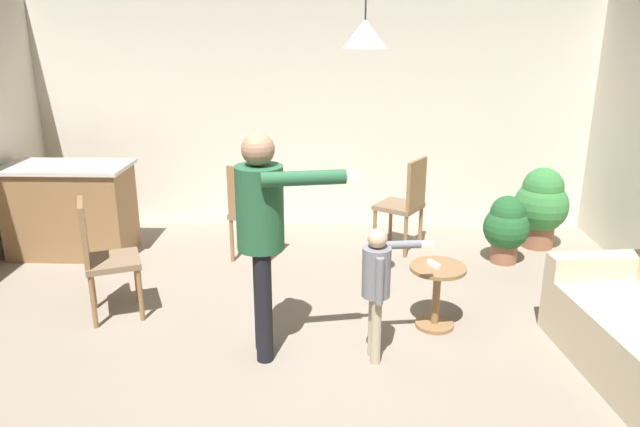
{
  "coord_description": "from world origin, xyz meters",
  "views": [
    {
      "loc": [
        0.32,
        -3.71,
        2.35
      ],
      "look_at": [
        0.18,
        0.46,
        1.0
      ],
      "focal_mm": 33.8,
      "sensor_mm": 36.0,
      "label": 1
    }
  ],
  "objects_px": {
    "person_adult": "(262,222)",
    "potted_plant_corner": "(506,226)",
    "dining_chair_near_wall": "(405,201)",
    "dining_chair_by_counter": "(252,209)",
    "potted_plant_by_wall": "(541,204)",
    "side_table_by_couch": "(437,289)",
    "person_child": "(378,280)",
    "kitchen_counter": "(71,210)",
    "dining_chair_centre_back": "(102,254)",
    "spare_remote_on_table": "(434,264)"
  },
  "relations": [
    {
      "from": "person_adult",
      "to": "potted_plant_corner",
      "type": "xyz_separation_m",
      "value": [
        2.2,
        1.83,
        -0.64
      ]
    },
    {
      "from": "dining_chair_near_wall",
      "to": "dining_chair_by_counter",
      "type": "bearing_deg",
      "value": 133.94
    },
    {
      "from": "potted_plant_by_wall",
      "to": "dining_chair_near_wall",
      "type": "bearing_deg",
      "value": -173.77
    },
    {
      "from": "side_table_by_couch",
      "to": "person_child",
      "type": "xyz_separation_m",
      "value": [
        -0.5,
        -0.5,
        0.29
      ]
    },
    {
      "from": "person_adult",
      "to": "dining_chair_by_counter",
      "type": "height_order",
      "value": "person_adult"
    },
    {
      "from": "person_adult",
      "to": "potted_plant_by_wall",
      "type": "bearing_deg",
      "value": 119.69
    },
    {
      "from": "person_adult",
      "to": "kitchen_counter",
      "type": "bearing_deg",
      "value": -141.68
    },
    {
      "from": "dining_chair_by_counter",
      "to": "person_adult",
      "type": "bearing_deg",
      "value": -61.97
    },
    {
      "from": "dining_chair_centre_back",
      "to": "potted_plant_corner",
      "type": "distance_m",
      "value": 3.8
    },
    {
      "from": "person_adult",
      "to": "person_child",
      "type": "bearing_deg",
      "value": 75.69
    },
    {
      "from": "person_adult",
      "to": "spare_remote_on_table",
      "type": "relative_size",
      "value": 12.64
    },
    {
      "from": "kitchen_counter",
      "to": "dining_chair_by_counter",
      "type": "relative_size",
      "value": 1.26
    },
    {
      "from": "person_adult",
      "to": "potted_plant_by_wall",
      "type": "xyz_separation_m",
      "value": [
        2.67,
        2.29,
        -0.54
      ]
    },
    {
      "from": "kitchen_counter",
      "to": "side_table_by_couch",
      "type": "distance_m",
      "value": 3.84
    },
    {
      "from": "dining_chair_near_wall",
      "to": "potted_plant_by_wall",
      "type": "relative_size",
      "value": 1.15
    },
    {
      "from": "person_adult",
      "to": "dining_chair_near_wall",
      "type": "relative_size",
      "value": 1.64
    },
    {
      "from": "dining_chair_near_wall",
      "to": "potted_plant_corner",
      "type": "relative_size",
      "value": 1.44
    },
    {
      "from": "kitchen_counter",
      "to": "person_child",
      "type": "relative_size",
      "value": 1.26
    },
    {
      "from": "person_child",
      "to": "spare_remote_on_table",
      "type": "distance_m",
      "value": 0.69
    },
    {
      "from": "side_table_by_couch",
      "to": "dining_chair_centre_back",
      "type": "distance_m",
      "value": 2.69
    },
    {
      "from": "person_child",
      "to": "dining_chair_by_counter",
      "type": "bearing_deg",
      "value": -155.89
    },
    {
      "from": "dining_chair_by_counter",
      "to": "potted_plant_by_wall",
      "type": "height_order",
      "value": "dining_chair_by_counter"
    },
    {
      "from": "person_child",
      "to": "dining_chair_centre_back",
      "type": "height_order",
      "value": "same"
    },
    {
      "from": "potted_plant_corner",
      "to": "spare_remote_on_table",
      "type": "bearing_deg",
      "value": -124.02
    },
    {
      "from": "kitchen_counter",
      "to": "person_adult",
      "type": "xyz_separation_m",
      "value": [
        2.24,
        -1.93,
        0.54
      ]
    },
    {
      "from": "dining_chair_near_wall",
      "to": "person_adult",
      "type": "bearing_deg",
      "value": -177.67
    },
    {
      "from": "kitchen_counter",
      "to": "potted_plant_by_wall",
      "type": "distance_m",
      "value": 4.93
    },
    {
      "from": "person_child",
      "to": "dining_chair_near_wall",
      "type": "height_order",
      "value": "same"
    },
    {
      "from": "dining_chair_by_counter",
      "to": "dining_chair_centre_back",
      "type": "distance_m",
      "value": 1.62
    },
    {
      "from": "side_table_by_couch",
      "to": "dining_chair_by_counter",
      "type": "xyz_separation_m",
      "value": [
        -1.65,
        1.35,
        0.22
      ]
    },
    {
      "from": "kitchen_counter",
      "to": "dining_chair_centre_back",
      "type": "xyz_separation_m",
      "value": [
        0.86,
        -1.38,
        0.07
      ]
    },
    {
      "from": "dining_chair_near_wall",
      "to": "potted_plant_by_wall",
      "type": "xyz_separation_m",
      "value": [
        1.46,
        0.16,
        -0.07
      ]
    },
    {
      "from": "person_adult",
      "to": "dining_chair_centre_back",
      "type": "height_order",
      "value": "person_adult"
    },
    {
      "from": "side_table_by_couch",
      "to": "potted_plant_corner",
      "type": "distance_m",
      "value": 1.64
    },
    {
      "from": "person_child",
      "to": "dining_chair_by_counter",
      "type": "height_order",
      "value": "same"
    },
    {
      "from": "kitchen_counter",
      "to": "dining_chair_centre_back",
      "type": "relative_size",
      "value": 1.26
    },
    {
      "from": "dining_chair_centre_back",
      "to": "potted_plant_corner",
      "type": "relative_size",
      "value": 1.44
    },
    {
      "from": "person_child",
      "to": "dining_chair_centre_back",
      "type": "xyz_separation_m",
      "value": [
        -2.18,
        0.6,
        -0.08
      ]
    },
    {
      "from": "potted_plant_corner",
      "to": "potted_plant_by_wall",
      "type": "distance_m",
      "value": 0.67
    },
    {
      "from": "kitchen_counter",
      "to": "person_adult",
      "type": "relative_size",
      "value": 0.77
    },
    {
      "from": "kitchen_counter",
      "to": "potted_plant_corner",
      "type": "height_order",
      "value": "kitchen_counter"
    },
    {
      "from": "dining_chair_by_counter",
      "to": "dining_chair_centre_back",
      "type": "bearing_deg",
      "value": -112.29
    },
    {
      "from": "person_adult",
      "to": "dining_chair_near_wall",
      "type": "bearing_deg",
      "value": 139.38
    },
    {
      "from": "dining_chair_centre_back",
      "to": "spare_remote_on_table",
      "type": "bearing_deg",
      "value": 65.16
    },
    {
      "from": "side_table_by_couch",
      "to": "person_adult",
      "type": "relative_size",
      "value": 0.32
    },
    {
      "from": "kitchen_counter",
      "to": "side_table_by_couch",
      "type": "bearing_deg",
      "value": -22.64
    },
    {
      "from": "kitchen_counter",
      "to": "person_child",
      "type": "bearing_deg",
      "value": -33.1
    },
    {
      "from": "person_adult",
      "to": "person_child",
      "type": "xyz_separation_m",
      "value": [
        0.8,
        -0.05,
        -0.4
      ]
    },
    {
      "from": "kitchen_counter",
      "to": "spare_remote_on_table",
      "type": "bearing_deg",
      "value": -22.91
    },
    {
      "from": "potted_plant_by_wall",
      "to": "potted_plant_corner",
      "type": "bearing_deg",
      "value": -136.2
    }
  ]
}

